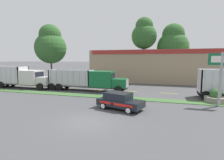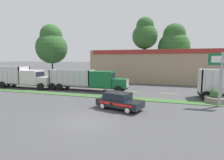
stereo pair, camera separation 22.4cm
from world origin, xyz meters
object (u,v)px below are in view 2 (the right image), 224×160
at_px(dump_truck_mid, 95,81).
at_px(store_sign_post, 222,69).
at_px(dump_truck_trail, 25,78).
at_px(rally_car, 119,101).
at_px(stone_planter, 216,98).

height_order(dump_truck_mid, store_sign_post, store_sign_post).
distance_m(dump_truck_mid, store_sign_post, 16.05).
distance_m(dump_truck_trail, store_sign_post, 27.75).
height_order(rally_car, stone_planter, rally_car).
bearing_deg(dump_truck_mid, store_sign_post, -15.74).
bearing_deg(stone_planter, rally_car, -149.85).
relative_size(dump_truck_mid, rally_car, 2.60).
xyz_separation_m(dump_truck_mid, stone_planter, (15.41, -2.64, -1.05)).
height_order(dump_truck_trail, store_sign_post, store_sign_post).
relative_size(dump_truck_mid, dump_truck_trail, 1.05).
xyz_separation_m(dump_truck_trail, stone_planter, (27.54, -1.85, -1.08)).
distance_m(rally_car, store_sign_post, 10.53).
relative_size(dump_truck_mid, stone_planter, 5.42).
height_order(dump_truck_trail, stone_planter, dump_truck_trail).
bearing_deg(dump_truck_mid, dump_truck_trail, -176.30).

